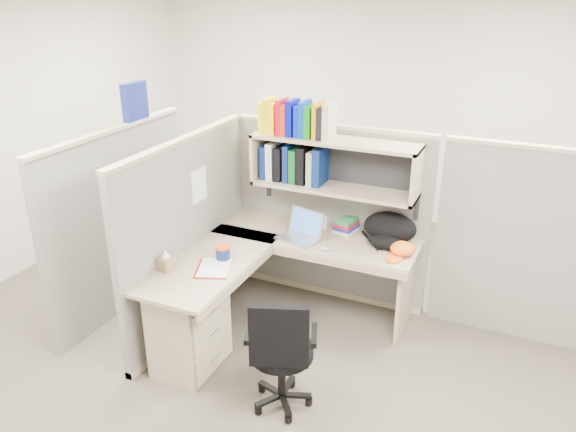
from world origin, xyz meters
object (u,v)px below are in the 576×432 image
at_px(desk, 225,303).
at_px(backpack, 388,230).
at_px(laptop, 298,227).
at_px(snack_canister, 223,252).
at_px(task_chair, 281,370).

relative_size(desk, backpack, 3.97).
distance_m(desk, laptop, 0.88).
height_order(desk, laptop, laptop).
distance_m(laptop, snack_canister, 0.69).
xyz_separation_m(backpack, task_chair, (-0.34, -1.36, -0.54)).
bearing_deg(snack_canister, backpack, 35.27).
relative_size(laptop, task_chair, 0.37).
bearing_deg(snack_canister, task_chair, -36.99).
relative_size(desk, task_chair, 1.91).
height_order(desk, snack_canister, snack_canister).
distance_m(desk, task_chair, 0.80).
distance_m(desk, snack_canister, 0.40).
bearing_deg(backpack, laptop, 177.87).
bearing_deg(task_chair, snack_canister, 143.01).
bearing_deg(laptop, task_chair, -56.77).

